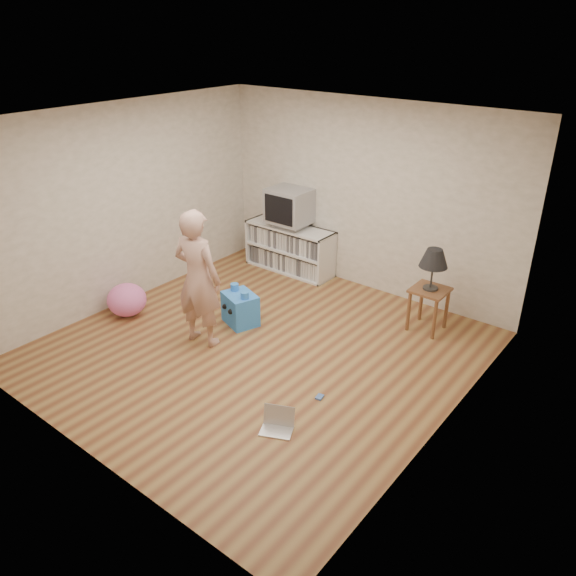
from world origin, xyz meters
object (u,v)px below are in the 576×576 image
(dvd_deck, at_px, (290,224))
(person, at_px, (198,278))
(media_unit, at_px, (291,248))
(laptop, at_px, (278,423))
(crt_tv, at_px, (290,206))
(plush_blue, at_px, (240,308))
(table_lamp, at_px, (434,259))
(side_table, at_px, (429,299))
(plush_pink, at_px, (127,300))

(dvd_deck, bearing_deg, person, -78.49)
(media_unit, bearing_deg, laptop, -53.80)
(crt_tv, bearing_deg, plush_blue, -72.42)
(plush_blue, bearing_deg, person, -76.56)
(table_lamp, bearing_deg, crt_tv, 171.45)
(dvd_deck, bearing_deg, laptop, -53.66)
(crt_tv, bearing_deg, table_lamp, -8.55)
(dvd_deck, xyz_separation_m, plush_blue, (0.53, -1.69, -0.52))
(side_table, relative_size, plush_pink, 1.10)
(dvd_deck, distance_m, laptop, 3.74)
(plush_blue, bearing_deg, dvd_deck, 127.47)
(person, relative_size, plush_pink, 3.30)
(laptop, bearing_deg, plush_pink, 144.91)
(media_unit, bearing_deg, side_table, -8.99)
(side_table, bearing_deg, laptop, -95.76)
(media_unit, relative_size, laptop, 3.77)
(side_table, bearing_deg, crt_tv, 171.45)
(media_unit, bearing_deg, table_lamp, -8.99)
(dvd_deck, height_order, plush_pink, dvd_deck)
(plush_blue, bearing_deg, laptop, -17.75)
(table_lamp, xyz_separation_m, plush_pink, (-3.21, -2.06, -0.73))
(plush_blue, xyz_separation_m, plush_pink, (-1.30, -0.74, 0.00))
(side_table, bearing_deg, plush_pink, -147.30)
(laptop, height_order, plush_blue, plush_blue)
(dvd_deck, xyz_separation_m, side_table, (2.44, -0.37, -0.32))
(person, bearing_deg, plush_pink, -2.77)
(media_unit, height_order, crt_tv, crt_tv)
(crt_tv, bearing_deg, dvd_deck, 90.00)
(laptop, relative_size, plush_pink, 0.75)
(dvd_deck, relative_size, plush_blue, 0.87)
(side_table, distance_m, plush_pink, 3.82)
(laptop, height_order, plush_pink, plush_pink)
(person, bearing_deg, dvd_deck, -87.64)
(table_lamp, relative_size, plush_blue, 1.00)
(dvd_deck, height_order, plush_blue, dvd_deck)
(person, bearing_deg, plush_blue, -105.64)
(media_unit, distance_m, crt_tv, 0.67)
(media_unit, bearing_deg, crt_tv, -90.00)
(person, bearing_deg, media_unit, -87.72)
(plush_blue, bearing_deg, media_unit, 127.32)
(laptop, bearing_deg, side_table, 59.35)
(side_table, bearing_deg, table_lamp, 0.00)
(crt_tv, height_order, plush_pink, crt_tv)
(side_table, relative_size, table_lamp, 1.07)
(crt_tv, distance_m, person, 2.34)
(dvd_deck, bearing_deg, plush_pink, -107.57)
(dvd_deck, height_order, crt_tv, crt_tv)
(crt_tv, xyz_separation_m, plush_pink, (-0.77, -2.43, -0.81))
(side_table, bearing_deg, plush_blue, -145.25)
(media_unit, height_order, person, person)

